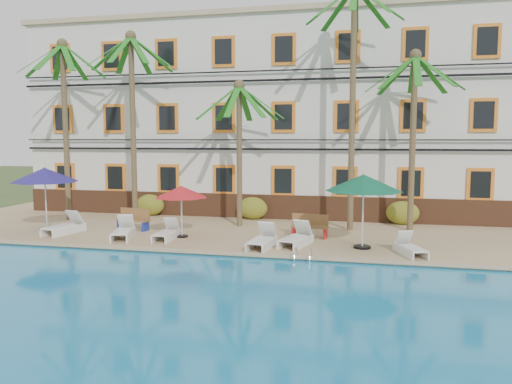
% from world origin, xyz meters
% --- Properties ---
extents(ground, '(100.00, 100.00, 0.00)m').
position_xyz_m(ground, '(0.00, 0.00, 0.00)').
color(ground, '#384C23').
rests_on(ground, ground).
extents(pool_deck, '(30.00, 12.00, 0.25)m').
position_xyz_m(pool_deck, '(0.00, 5.00, 0.12)').
color(pool_deck, tan).
rests_on(pool_deck, ground).
extents(swimming_pool, '(26.00, 12.00, 0.20)m').
position_xyz_m(swimming_pool, '(0.00, -7.00, 0.10)').
color(swimming_pool, '#187FB5').
rests_on(swimming_pool, ground).
extents(pool_coping, '(30.00, 0.35, 0.06)m').
position_xyz_m(pool_coping, '(0.00, -0.90, 0.28)').
color(pool_coping, tan).
rests_on(pool_coping, pool_deck).
extents(hotel_building, '(25.40, 6.44, 10.22)m').
position_xyz_m(hotel_building, '(0.00, 9.98, 5.37)').
color(hotel_building, silver).
rests_on(hotel_building, pool_deck).
extents(palm_a, '(4.04, 4.04, 8.69)m').
position_xyz_m(palm_a, '(-8.76, 4.53, 5.76)').
color(palm_a, brown).
rests_on(palm_a, pool_deck).
extents(palm_b, '(4.04, 4.04, 8.91)m').
position_xyz_m(palm_b, '(-5.27, 4.64, 5.88)').
color(palm_b, brown).
rests_on(palm_b, pool_deck).
extents(palm_c, '(4.04, 4.04, 6.56)m').
position_xyz_m(palm_c, '(-0.11, 4.61, 4.52)').
color(palm_c, brown).
rests_on(palm_c, pool_deck).
extents(palm_d, '(4.04, 4.04, 10.51)m').
position_xyz_m(palm_d, '(4.84, 4.71, 6.78)').
color(palm_d, brown).
rests_on(palm_d, pool_deck).
extents(palm_e, '(4.04, 4.04, 7.68)m').
position_xyz_m(palm_e, '(7.37, 5.11, 5.18)').
color(palm_e, brown).
rests_on(palm_e, pool_deck).
extents(shrub_left, '(1.50, 0.90, 1.10)m').
position_xyz_m(shrub_left, '(-5.40, 6.60, 0.80)').
color(shrub_left, '#315919').
rests_on(shrub_left, pool_deck).
extents(shrub_mid, '(1.50, 0.90, 1.10)m').
position_xyz_m(shrub_mid, '(0.04, 6.60, 0.80)').
color(shrub_mid, '#315919').
rests_on(shrub_mid, pool_deck).
extents(shrub_right, '(1.50, 0.90, 1.10)m').
position_xyz_m(shrub_right, '(7.15, 6.60, 0.80)').
color(shrub_right, '#315919').
rests_on(shrub_right, pool_deck).
extents(umbrella_blue, '(2.81, 2.81, 2.80)m').
position_xyz_m(umbrella_blue, '(-7.96, 1.69, 2.65)').
color(umbrella_blue, black).
rests_on(umbrella_blue, pool_deck).
extents(umbrella_red, '(2.14, 2.14, 2.15)m').
position_xyz_m(umbrella_red, '(-1.73, 1.60, 2.08)').
color(umbrella_red, black).
rests_on(umbrella_red, pool_deck).
extents(umbrella_green, '(2.77, 2.77, 2.77)m').
position_xyz_m(umbrella_green, '(5.41, 1.09, 2.61)').
color(umbrella_green, black).
rests_on(umbrella_green, pool_deck).
extents(lounger_a, '(0.99, 2.03, 0.92)m').
position_xyz_m(lounger_a, '(-6.81, 1.24, 0.55)').
color(lounger_a, white).
rests_on(lounger_a, pool_deck).
extents(lounger_b, '(1.20, 2.02, 0.90)m').
position_xyz_m(lounger_b, '(-3.91, 0.85, 0.54)').
color(lounger_b, white).
rests_on(lounger_b, pool_deck).
extents(lounger_c, '(0.68, 1.74, 0.81)m').
position_xyz_m(lounger_c, '(-2.15, 1.06, 0.51)').
color(lounger_c, white).
rests_on(lounger_c, pool_deck).
extents(lounger_d, '(0.85, 1.93, 0.89)m').
position_xyz_m(lounger_d, '(1.86, 0.39, 0.54)').
color(lounger_d, white).
rests_on(lounger_d, pool_deck).
extents(lounger_e, '(1.14, 2.03, 0.91)m').
position_xyz_m(lounger_e, '(3.02, 0.99, 0.54)').
color(lounger_e, white).
rests_on(lounger_e, pool_deck).
extents(lounger_f, '(1.12, 1.76, 0.78)m').
position_xyz_m(lounger_f, '(7.01, 0.36, 0.50)').
color(lounger_f, white).
rests_on(lounger_f, pool_deck).
extents(bench_left, '(1.56, 0.73, 0.93)m').
position_xyz_m(bench_left, '(-4.36, 2.69, 0.72)').
color(bench_left, olive).
rests_on(bench_left, pool_deck).
extents(bench_right, '(1.55, 0.68, 0.93)m').
position_xyz_m(bench_right, '(3.32, 2.72, 0.72)').
color(bench_right, olive).
rests_on(bench_right, pool_deck).
extents(pool_ladder, '(0.54, 0.74, 0.74)m').
position_xyz_m(pool_ladder, '(3.53, -1.00, 0.25)').
color(pool_ladder, silver).
rests_on(pool_ladder, ground).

